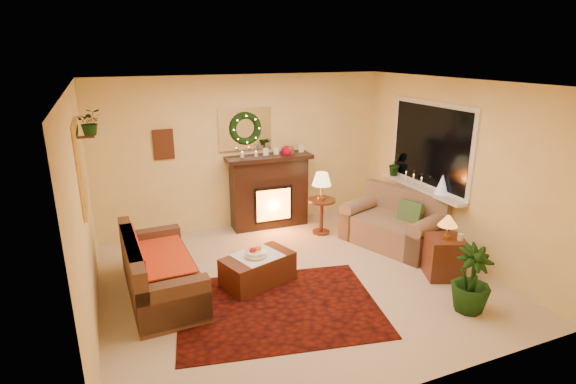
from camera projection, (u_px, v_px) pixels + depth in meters
name	position (u px, v px, depth m)	size (l,w,h in m)	color
floor	(298.00, 280.00, 6.07)	(5.00, 5.00, 0.00)	beige
ceiling	(299.00, 83.00, 5.29)	(5.00, 5.00, 0.00)	white
wall_back	(245.00, 153.00, 7.66)	(5.00, 5.00, 0.00)	#EFD88C
wall_front	(409.00, 263.00, 3.70)	(5.00, 5.00, 0.00)	#EFD88C
wall_left	(84.00, 215.00, 4.77)	(4.50, 4.50, 0.00)	#EFD88C
wall_right	(454.00, 169.00, 6.59)	(4.50, 4.50, 0.00)	#EFD88C
area_rug	(279.00, 307.00, 5.43)	(2.38, 1.78, 0.01)	maroon
sofa	(161.00, 263.00, 5.62)	(0.81, 1.83, 0.79)	brown
red_throw	(158.00, 257.00, 5.72)	(0.76, 1.23, 0.02)	#E5313E
fireplace	(269.00, 196.00, 7.83)	(1.31, 0.41, 1.20)	black
poinsettia	(287.00, 152.00, 7.73)	(0.21, 0.21, 0.21)	#B40320
mantel_candle_a	(242.00, 158.00, 7.46)	(0.06, 0.06, 0.19)	white
mantel_candle_b	(256.00, 157.00, 7.52)	(0.06, 0.06, 0.18)	silver
mantel_mirror	(245.00, 130.00, 7.52)	(0.92, 0.02, 0.72)	white
wreath	(246.00, 129.00, 7.48)	(0.55, 0.55, 0.11)	#194719
wall_art	(163.00, 145.00, 7.08)	(0.32, 0.03, 0.48)	#381E11
gold_mirror	(80.00, 167.00, 4.90)	(0.03, 0.84, 1.00)	gold
hanging_plant	(92.00, 135.00, 5.55)	(0.33, 0.28, 0.36)	#194719
loveseat	(393.00, 220.00, 7.06)	(0.86, 1.49, 0.86)	#A49A8B
window_frame	(430.00, 146.00, 7.00)	(0.03, 1.86, 1.36)	white
window_glass	(429.00, 146.00, 6.99)	(0.02, 1.70, 1.22)	black
window_sill	(421.00, 188.00, 7.16)	(0.22, 1.86, 0.04)	white
mini_tree	(442.00, 185.00, 6.75)	(0.21, 0.21, 0.31)	silver
sill_plant	(395.00, 165.00, 7.74)	(0.29, 0.23, 0.53)	#1D3A1B
side_table_round	(321.00, 215.00, 7.55)	(0.46, 0.46, 0.60)	#513012
lamp_cream	(322.00, 184.00, 7.34)	(0.32, 0.32, 0.48)	#F0D386
end_table_square	(444.00, 258.00, 6.10)	(0.46, 0.46, 0.57)	#441D0F
lamp_tiffany	(447.00, 227.00, 5.92)	(0.26, 0.26, 0.38)	orange
coffee_table	(258.00, 268.00, 5.95)	(0.93, 0.51, 0.39)	black
fruit_bowl	(256.00, 253.00, 5.84)	(0.28, 0.28, 0.07)	white
floor_palm	(472.00, 276.00, 5.24)	(1.37, 1.37, 2.44)	#234C27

